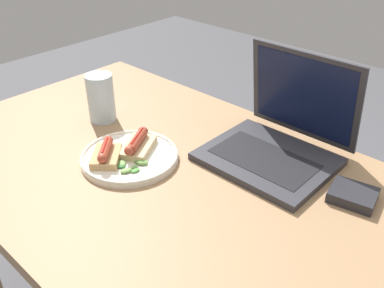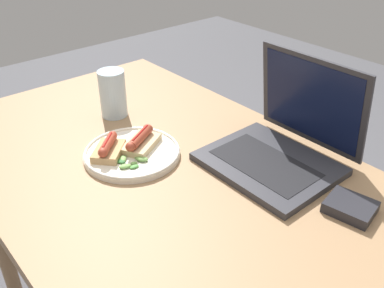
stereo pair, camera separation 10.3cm
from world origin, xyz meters
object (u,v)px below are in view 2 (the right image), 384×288
at_px(drinking_glass, 113,94).
at_px(external_drive, 350,207).
at_px(plate, 132,153).
at_px(laptop, 281,146).

height_order(drinking_glass, external_drive, drinking_glass).
xyz_separation_m(plate, drinking_glass, (-0.22, 0.09, 0.06)).
relative_size(plate, drinking_glass, 1.76).
height_order(laptop, plate, laptop).
distance_m(laptop, drinking_glass, 0.52).
height_order(plate, external_drive, external_drive).
distance_m(laptop, plate, 0.37).
xyz_separation_m(laptop, plate, (-0.26, -0.27, -0.04)).
bearing_deg(plate, laptop, 45.94).
distance_m(laptop, external_drive, 0.23).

